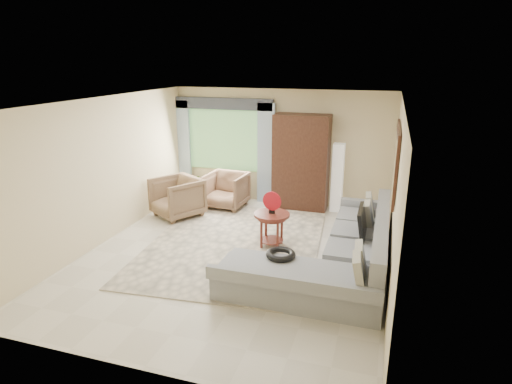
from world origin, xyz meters
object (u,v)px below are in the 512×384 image
(armchair_left, at_px, (177,197))
(potted_plant, at_px, (195,185))
(armoire, at_px, (301,162))
(sectional_sofa, at_px, (340,258))
(armchair_right, at_px, (226,190))
(floor_lamp, at_px, (337,178))
(tv_screen, at_px, (362,222))
(coffee_table, at_px, (272,229))

(armchair_left, distance_m, potted_plant, 1.36)
(potted_plant, height_order, armoire, armoire)
(sectional_sofa, distance_m, armchair_left, 3.95)
(armchair_left, distance_m, armchair_right, 1.16)
(armchair_right, relative_size, armoire, 0.41)
(sectional_sofa, xyz_separation_m, floor_lamp, (-0.43, 2.96, 0.47))
(tv_screen, bearing_deg, floor_lamp, 105.78)
(tv_screen, bearing_deg, armchair_left, 164.09)
(armoire, bearing_deg, armchair_right, -164.32)
(tv_screen, xyz_separation_m, floor_lamp, (-0.70, 2.48, 0.03))
(sectional_sofa, height_order, armchair_right, sectional_sofa)
(coffee_table, bearing_deg, sectional_sofa, -27.79)
(coffee_table, height_order, armoire, armoire)
(armchair_left, height_order, potted_plant, armchair_left)
(tv_screen, height_order, potted_plant, tv_screen)
(armchair_left, xyz_separation_m, potted_plant, (-0.23, 1.34, -0.13))
(armchair_right, height_order, potted_plant, armchair_right)
(armchair_right, height_order, armoire, armoire)
(sectional_sofa, relative_size, armoire, 1.65)
(armchair_left, relative_size, armchair_right, 1.06)
(sectional_sofa, xyz_separation_m, tv_screen, (0.27, 0.48, 0.44))
(coffee_table, relative_size, armchair_right, 0.73)
(sectional_sofa, height_order, armchair_left, sectional_sofa)
(armoire, relative_size, floor_lamp, 1.40)
(sectional_sofa, bearing_deg, armchair_left, 156.31)
(sectional_sofa, bearing_deg, potted_plant, 142.72)
(armchair_right, distance_m, armoire, 1.79)
(potted_plant, bearing_deg, tv_screen, -30.75)
(coffee_table, bearing_deg, floor_lamp, 69.42)
(potted_plant, xyz_separation_m, armoire, (2.61, -0.03, 0.76))
(tv_screen, bearing_deg, coffee_table, 172.72)
(potted_plant, distance_m, armoire, 2.72)
(coffee_table, xyz_separation_m, floor_lamp, (0.86, 2.28, 0.42))
(coffee_table, bearing_deg, armchair_left, 158.70)
(armchair_left, bearing_deg, floor_lamp, 54.75)
(armchair_right, relative_size, potted_plant, 1.48)
(armchair_left, height_order, armchair_right, armchair_left)
(coffee_table, distance_m, armoire, 2.33)
(tv_screen, distance_m, armoire, 2.86)
(potted_plant, height_order, floor_lamp, floor_lamp)
(sectional_sofa, height_order, coffee_table, sectional_sofa)
(sectional_sofa, relative_size, armchair_left, 3.74)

